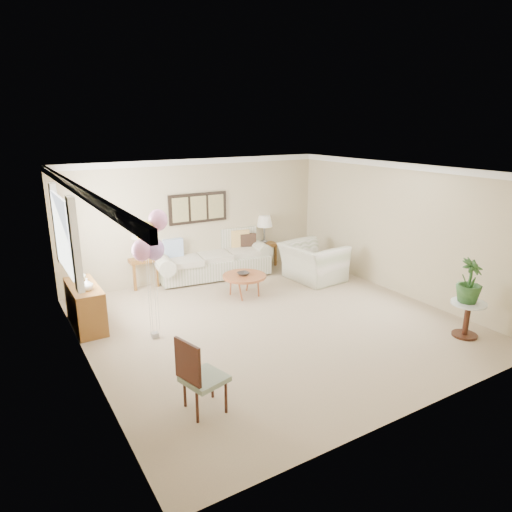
# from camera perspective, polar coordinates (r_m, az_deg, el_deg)

# --- Properties ---
(ground_plane) EXTENTS (6.00, 6.00, 0.00)m
(ground_plane) POSITION_cam_1_polar(r_m,az_deg,el_deg) (7.97, 2.00, -8.36)
(ground_plane) COLOR tan
(room_shell) EXTENTS (6.04, 6.04, 2.60)m
(room_shell) POSITION_cam_1_polar(r_m,az_deg,el_deg) (7.45, 1.02, 3.15)
(room_shell) COLOR #BFB28E
(room_shell) RESTS_ON ground
(wall_art_triptych) EXTENTS (1.35, 0.06, 0.65)m
(wall_art_triptych) POSITION_cam_1_polar(r_m,az_deg,el_deg) (10.01, -7.24, 5.97)
(wall_art_triptych) COLOR black
(wall_art_triptych) RESTS_ON ground
(sofa) EXTENTS (2.81, 1.29, 0.99)m
(sofa) POSITION_cam_1_polar(r_m,az_deg,el_deg) (10.29, -5.56, -0.34)
(sofa) COLOR silver
(sofa) RESTS_ON ground
(end_table_left) EXTENTS (0.59, 0.54, 0.64)m
(end_table_left) POSITION_cam_1_polar(r_m,az_deg,el_deg) (9.84, -14.08, -0.63)
(end_table_left) COLOR olive
(end_table_left) RESTS_ON ground
(end_table_right) EXTENTS (0.51, 0.46, 0.55)m
(end_table_right) POSITION_cam_1_polar(r_m,az_deg,el_deg) (10.99, 1.04, 1.22)
(end_table_right) COLOR olive
(end_table_right) RESTS_ON ground
(lamp_left) EXTENTS (0.37, 0.37, 0.66)m
(lamp_left) POSITION_cam_1_polar(r_m,az_deg,el_deg) (9.69, -14.33, 2.79)
(lamp_left) COLOR gray
(lamp_left) RESTS_ON end_table_left
(lamp_right) EXTENTS (0.38, 0.38, 0.67)m
(lamp_right) POSITION_cam_1_polar(r_m,az_deg,el_deg) (10.85, 1.06, 4.28)
(lamp_right) COLOR gray
(lamp_right) RESTS_ON end_table_right
(coffee_table) EXTENTS (0.86, 0.86, 0.43)m
(coffee_table) POSITION_cam_1_polar(r_m,az_deg,el_deg) (9.02, -1.47, -2.61)
(coffee_table) COLOR #A06136
(coffee_table) RESTS_ON ground
(decor_bowl) EXTENTS (0.25, 0.25, 0.06)m
(decor_bowl) POSITION_cam_1_polar(r_m,az_deg,el_deg) (9.00, -1.60, -2.24)
(decor_bowl) COLOR #2C2623
(decor_bowl) RESTS_ON coffee_table
(armchair) EXTENTS (1.17, 1.31, 0.80)m
(armchair) POSITION_cam_1_polar(r_m,az_deg,el_deg) (10.03, 7.11, -0.75)
(armchair) COLOR silver
(armchair) RESTS_ON ground
(side_table) EXTENTS (0.54, 0.54, 0.59)m
(side_table) POSITION_cam_1_polar(r_m,az_deg,el_deg) (8.07, 24.96, -6.21)
(side_table) COLOR silver
(side_table) RESTS_ON ground
(potted_plant) EXTENTS (0.42, 0.42, 0.70)m
(potted_plant) POSITION_cam_1_polar(r_m,az_deg,el_deg) (7.91, 25.16, -2.85)
(potted_plant) COLOR #1E461A
(potted_plant) RESTS_ON side_table
(accent_chair) EXTENTS (0.56, 0.56, 0.94)m
(accent_chair) POSITION_cam_1_polar(r_m,az_deg,el_deg) (5.55, -7.15, -14.51)
(accent_chair) COLOR gray
(accent_chair) RESTS_ON ground
(credenza) EXTENTS (0.46, 1.20, 0.74)m
(credenza) POSITION_cam_1_polar(r_m,az_deg,el_deg) (8.20, -20.55, -5.89)
(credenza) COLOR olive
(credenza) RESTS_ON ground
(vase_white) EXTENTS (0.20, 0.20, 0.20)m
(vase_white) POSITION_cam_1_polar(r_m,az_deg,el_deg) (7.79, -20.36, -3.34)
(vase_white) COLOR white
(vase_white) RESTS_ON credenza
(vase_sage) EXTENTS (0.23, 0.23, 0.19)m
(vase_sage) POSITION_cam_1_polar(r_m,az_deg,el_deg) (8.29, -21.08, -2.29)
(vase_sage) COLOR beige
(vase_sage) RESTS_ON credenza
(balloon_cluster) EXTENTS (0.63, 0.47, 2.06)m
(balloon_cluster) POSITION_cam_1_polar(r_m,az_deg,el_deg) (7.09, -13.13, 2.13)
(balloon_cluster) COLOR gray
(balloon_cluster) RESTS_ON ground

